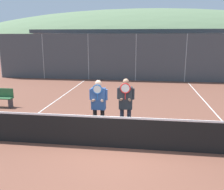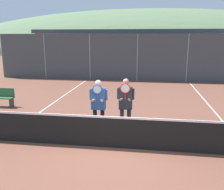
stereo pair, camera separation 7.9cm
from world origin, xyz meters
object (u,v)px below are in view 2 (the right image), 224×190
object	(u,v)px
player_leftmost	(98,103)
car_far_left	(65,62)
car_left_of_center	(119,63)
car_center	(180,65)
player_center_left	(126,103)

from	to	relation	value
player_leftmost	car_far_left	size ratio (longest dim) A/B	0.43
player_leftmost	car_left_of_center	distance (m)	13.92
car_far_left	car_center	bearing A→B (deg)	-0.97
car_far_left	car_center	world-z (taller)	car_far_left
car_far_left	car_left_of_center	distance (m)	4.84
car_far_left	car_left_of_center	bearing A→B (deg)	1.70
player_leftmost	car_left_of_center	world-z (taller)	player_leftmost
player_leftmost	player_center_left	size ratio (longest dim) A/B	0.97
car_center	car_left_of_center	bearing A→B (deg)	176.50
player_leftmost	car_far_left	world-z (taller)	car_far_left
player_center_left	car_left_of_center	xyz separation A→B (m)	(-1.83, 13.80, -0.18)
player_center_left	car_center	size ratio (longest dim) A/B	0.39
player_center_left	car_far_left	distance (m)	15.20
player_leftmost	car_center	world-z (taller)	player_leftmost
car_center	player_leftmost	bearing A→B (deg)	-106.94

